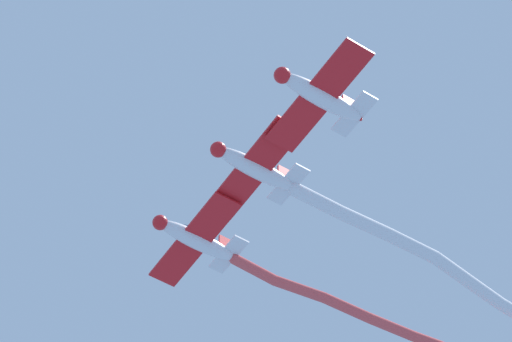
% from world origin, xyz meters
% --- Properties ---
extents(airplane_lead, '(8.09, 6.19, 2.00)m').
position_xyz_m(airplane_lead, '(-9.58, 2.50, 58.62)').
color(airplane_lead, white).
extents(smoke_trail_lead, '(3.46, 28.55, 2.54)m').
position_xyz_m(smoke_trail_lead, '(-12.22, 19.11, 57.62)').
color(smoke_trail_lead, '#DB4C4C').
extents(airplane_left_wing, '(8.09, 6.19, 2.00)m').
position_xyz_m(airplane_left_wing, '(-3.51, 4.44, 58.92)').
color(airplane_left_wing, white).
extents(smoke_trail_left_wing, '(9.55, 22.64, 1.85)m').
position_xyz_m(smoke_trail_left_wing, '(-8.24, 18.27, 59.38)').
color(smoke_trail_left_wing, white).
extents(airplane_right_wing, '(8.09, 6.19, 2.00)m').
position_xyz_m(airplane_right_wing, '(2.56, 6.38, 58.62)').
color(airplane_right_wing, white).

